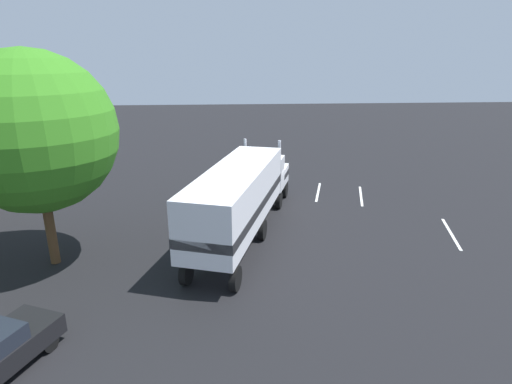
# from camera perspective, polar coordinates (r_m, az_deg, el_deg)

# --- Properties ---
(ground_plane) EXTENTS (120.00, 120.00, 0.00)m
(ground_plane) POSITION_cam_1_polar(r_m,az_deg,el_deg) (28.01, 2.47, -1.43)
(ground_plane) COLOR black
(lane_stripe_near) EXTENTS (4.27, 1.37, 0.01)m
(lane_stripe_near) POSITION_cam_1_polar(r_m,az_deg,el_deg) (30.43, 8.59, 0.02)
(lane_stripe_near) COLOR silver
(lane_stripe_near) RESTS_ON ground_plane
(lane_stripe_mid) EXTENTS (4.28, 1.35, 0.01)m
(lane_stripe_mid) POSITION_cam_1_polar(r_m,az_deg,el_deg) (30.17, 14.31, -0.52)
(lane_stripe_mid) COLOR silver
(lane_stripe_mid) RESTS_ON ground_plane
(lane_stripe_far) EXTENTS (4.27, 1.37, 0.01)m
(lane_stripe_far) POSITION_cam_1_polar(r_m,az_deg,el_deg) (25.61, 25.37, -5.20)
(lane_stripe_far) COLOR silver
(lane_stripe_far) RESTS_ON ground_plane
(semi_truck) EXTENTS (14.23, 6.75, 4.50)m
(semi_truck) POSITION_cam_1_polar(r_m,az_deg,el_deg) (21.91, -1.85, -0.12)
(semi_truck) COLOR white
(semi_truck) RESTS_ON ground_plane
(person_bystander) EXTENTS (0.42, 0.48, 1.63)m
(person_bystander) POSITION_cam_1_polar(r_m,az_deg,el_deg) (22.65, -7.30, -4.04)
(person_bystander) COLOR #2D3347
(person_bystander) RESTS_ON ground_plane
(tree_right) EXTENTS (7.09, 7.09, 9.84)m
(tree_right) POSITION_cam_1_polar(r_m,az_deg,el_deg) (20.47, -28.35, 7.25)
(tree_right) COLOR brown
(tree_right) RESTS_ON ground_plane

